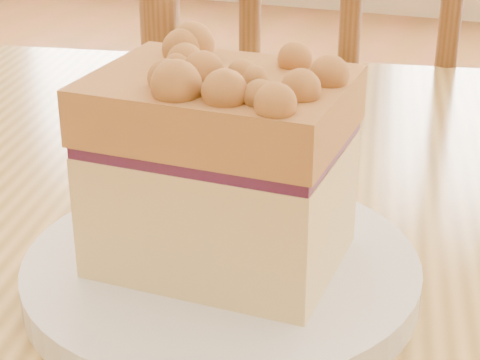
% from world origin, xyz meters
% --- Properties ---
extents(cafe_chair_main, '(0.61, 0.61, 1.04)m').
position_xyz_m(cafe_chair_main, '(-0.08, 0.73, 0.52)').
color(cafe_chair_main, brown).
rests_on(cafe_chair_main, ground).
extents(plate, '(0.22, 0.22, 0.02)m').
position_xyz_m(plate, '(0.02, 0.14, 0.76)').
color(plate, white).
rests_on(plate, cafe_table_main).
extents(cake_slice, '(0.14, 0.10, 0.12)m').
position_xyz_m(cake_slice, '(0.01, 0.14, 0.83)').
color(cake_slice, '#F6DE8B').
rests_on(cake_slice, plate).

